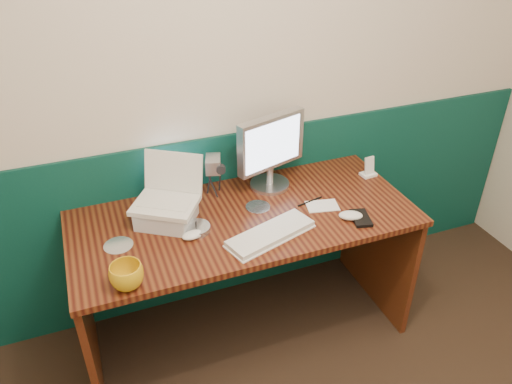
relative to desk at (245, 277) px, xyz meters
name	(u,v)px	position (x,y,z in m)	size (l,w,h in m)	color
back_wall	(241,84)	(0.12, 0.37, 0.88)	(3.50, 0.04, 2.50)	beige
wainscot	(243,214)	(0.12, 0.36, 0.12)	(3.48, 0.02, 1.00)	#083633
desk	(245,277)	(0.00, 0.00, 0.00)	(1.60, 0.70, 0.75)	black
laptop_riser	(166,214)	(-0.35, 0.08, 0.42)	(0.24, 0.20, 0.08)	silver
laptop	(163,185)	(-0.35, 0.08, 0.57)	(0.28, 0.21, 0.23)	silver
monitor	(270,153)	(0.21, 0.21, 0.56)	(0.38, 0.11, 0.38)	#B5B6BA
keyboard	(271,234)	(0.05, -0.19, 0.39)	(0.40, 0.13, 0.02)	silver
mouse_right	(351,215)	(0.45, -0.20, 0.39)	(0.11, 0.07, 0.04)	silver
mouse_left	(193,235)	(-0.27, -0.08, 0.39)	(0.10, 0.06, 0.03)	white
mug	(127,276)	(-0.58, -0.29, 0.43)	(0.13, 0.13, 0.10)	gold
camcorder	(214,176)	(-0.07, 0.24, 0.48)	(0.09, 0.13, 0.20)	#B0B0B5
cd_spindle	(196,229)	(-0.24, -0.03, 0.39)	(0.12, 0.12, 0.03)	#B2BBC3
cd_loose_a	(118,245)	(-0.58, -0.01, 0.38)	(0.13, 0.13, 0.00)	silver
cd_loose_b	(258,207)	(0.09, 0.05, 0.38)	(0.12, 0.12, 0.00)	#B0B7C1
pen	(310,201)	(0.34, 0.00, 0.38)	(0.01, 0.01, 0.15)	black
papers	(322,206)	(0.38, -0.06, 0.38)	(0.15, 0.10, 0.00)	silver
dock	(368,174)	(0.74, 0.12, 0.38)	(0.08, 0.06, 0.01)	white
music_player	(369,165)	(0.74, 0.12, 0.44)	(0.05, 0.01, 0.09)	silver
pda	(361,218)	(0.49, -0.22, 0.38)	(0.08, 0.13, 0.02)	black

